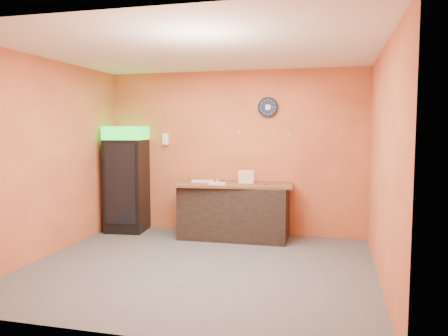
% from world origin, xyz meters
% --- Properties ---
extents(floor, '(4.50, 4.50, 0.00)m').
position_xyz_m(floor, '(0.00, 0.00, 0.00)').
color(floor, '#47474C').
rests_on(floor, ground).
extents(back_wall, '(4.50, 0.02, 2.80)m').
position_xyz_m(back_wall, '(0.00, 2.00, 1.40)').
color(back_wall, orange).
rests_on(back_wall, floor).
extents(left_wall, '(0.02, 4.00, 2.80)m').
position_xyz_m(left_wall, '(-2.25, 0.00, 1.40)').
color(left_wall, orange).
rests_on(left_wall, floor).
extents(right_wall, '(0.02, 4.00, 2.80)m').
position_xyz_m(right_wall, '(2.25, 0.00, 1.40)').
color(right_wall, orange).
rests_on(right_wall, floor).
extents(ceiling, '(4.50, 4.00, 0.02)m').
position_xyz_m(ceiling, '(0.00, 0.00, 2.80)').
color(ceiling, white).
rests_on(ceiling, back_wall).
extents(beverage_cooler, '(0.72, 0.73, 1.85)m').
position_xyz_m(beverage_cooler, '(-1.85, 1.61, 0.90)').
color(beverage_cooler, black).
rests_on(beverage_cooler, floor).
extents(prep_counter, '(1.77, 0.81, 0.88)m').
position_xyz_m(prep_counter, '(0.11, 1.61, 0.44)').
color(prep_counter, black).
rests_on(prep_counter, floor).
extents(wall_clock, '(0.34, 0.06, 0.34)m').
position_xyz_m(wall_clock, '(0.60, 1.97, 2.17)').
color(wall_clock, black).
rests_on(wall_clock, back_wall).
extents(wall_phone, '(0.11, 0.10, 0.20)m').
position_xyz_m(wall_phone, '(-1.23, 1.95, 1.63)').
color(wall_phone, white).
rests_on(wall_phone, back_wall).
extents(butcher_paper, '(1.96, 1.04, 0.04)m').
position_xyz_m(butcher_paper, '(0.11, 1.61, 0.90)').
color(butcher_paper, brown).
rests_on(butcher_paper, prep_counter).
extents(sub_roll_stack, '(0.26, 0.14, 0.21)m').
position_xyz_m(sub_roll_stack, '(0.30, 1.62, 1.03)').
color(sub_roll_stack, beige).
rests_on(sub_roll_stack, butcher_paper).
extents(wrapped_sandwich_left, '(0.28, 0.13, 0.04)m').
position_xyz_m(wrapped_sandwich_left, '(-0.47, 1.54, 0.94)').
color(wrapped_sandwich_left, silver).
rests_on(wrapped_sandwich_left, butcher_paper).
extents(wrapped_sandwich_mid, '(0.27, 0.12, 0.04)m').
position_xyz_m(wrapped_sandwich_mid, '(-0.10, 1.32, 0.94)').
color(wrapped_sandwich_mid, silver).
rests_on(wrapped_sandwich_mid, butcher_paper).
extents(wrapped_sandwich_right, '(0.28, 0.18, 0.04)m').
position_xyz_m(wrapped_sandwich_right, '(-0.29, 1.59, 0.94)').
color(wrapped_sandwich_right, silver).
rests_on(wrapped_sandwich_right, butcher_paper).
extents(kitchen_tool, '(0.06, 0.06, 0.06)m').
position_xyz_m(kitchen_tool, '(-0.22, 1.57, 0.95)').
color(kitchen_tool, silver).
rests_on(kitchen_tool, butcher_paper).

